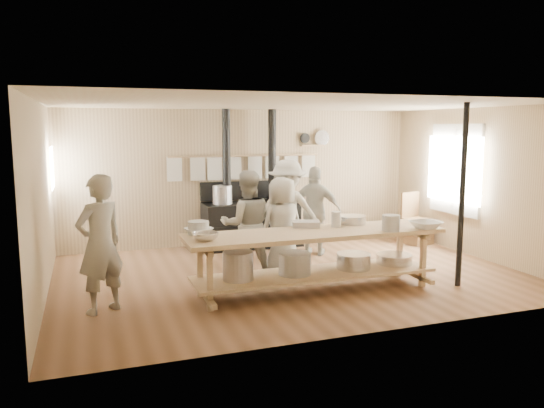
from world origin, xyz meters
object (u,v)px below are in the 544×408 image
cook_right (315,211)px  roasting_pan (306,224)px  chair (416,229)px  stove (250,219)px  cook_far_left (100,244)px  cook_by_window (287,212)px  prep_table (314,255)px  cook_center (282,227)px  cook_left (247,224)px

cook_right → roasting_pan: size_ratio=4.13×
cook_right → chair: size_ratio=1.59×
stove → cook_far_left: stove is taller
cook_by_window → chair: cook_by_window is taller
stove → cook_by_window: size_ratio=1.50×
stove → cook_right: size_ratio=1.64×
prep_table → cook_right: cook_right is taller
cook_by_window → roasting_pan: bearing=-86.0°
cook_far_left → roasting_pan: size_ratio=4.45×
cook_by_window → stove: bearing=111.9°
chair → roasting_pan: bearing=-162.6°
cook_center → cook_left: bearing=-28.7°
stove → roasting_pan: size_ratio=6.78×
cook_right → cook_far_left: bearing=61.0°
cook_right → cook_left: bearing=66.2°
prep_table → cook_center: cook_center is taller
cook_center → chair: (3.31, 1.32, -0.47)m
cook_far_left → cook_by_window: (3.02, 1.50, 0.01)m
stove → cook_by_window: bearing=-81.3°
cook_right → roasting_pan: bearing=96.0°
roasting_pan → cook_far_left: bearing=-175.4°
cook_right → chair: cook_right is taller
cook_right → cook_by_window: (-0.67, -0.36, 0.07)m
cook_far_left → chair: size_ratio=1.71×
cook_far_left → cook_center: bearing=164.1°
stove → chair: stove is taller
cook_right → prep_table: bearing=99.8°
prep_table → cook_right: (0.89, 1.97, 0.27)m
cook_far_left → chair: 6.33m
roasting_pan → chair: bearing=30.4°
cook_by_window → cook_center: bearing=-103.2°
stove → cook_by_window: stove is taller
cook_center → cook_right: 1.54m
roasting_pan → cook_right: bearing=61.9°
chair → cook_by_window: bearing=177.9°
prep_table → cook_by_window: bearing=82.3°
cook_center → stove: bearing=-107.4°
cook_far_left → stove: bearing=-165.5°
stove → prep_table: stove is taller
stove → cook_right: 1.40m
cook_far_left → cook_left: size_ratio=1.05×
cook_far_left → chair: cook_far_left is taller
prep_table → chair: chair is taller
cook_center → chair: 3.60m
stove → cook_center: stove is taller
cook_center → chair: cook_center is taller
prep_table → roasting_pan: roasting_pan is taller
prep_table → cook_right: 2.18m
cook_by_window → roasting_pan: (-0.21, -1.28, 0.03)m
stove → roasting_pan: (0.01, -2.69, 0.37)m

